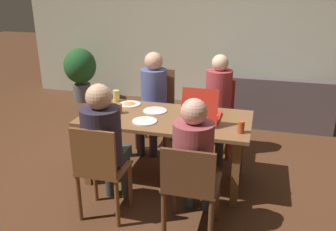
{
  "coord_description": "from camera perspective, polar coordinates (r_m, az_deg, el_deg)",
  "views": [
    {
      "loc": [
        0.93,
        -3.37,
        2.08
      ],
      "look_at": [
        0.0,
        0.1,
        0.72
      ],
      "focal_mm": 38.27,
      "sensor_mm": 36.0,
      "label": 1
    }
  ],
  "objects": [
    {
      "name": "drinking_glass_2",
      "position": [
        3.85,
        -7.86,
        1.11
      ],
      "size": [
        0.08,
        0.08,
        0.11
      ],
      "primitive_type": "cylinder",
      "color": "#B55129",
      "rests_on": "dining_table"
    },
    {
      "name": "couch",
      "position": [
        5.74,
        15.74,
        1.68
      ],
      "size": [
        1.81,
        0.87,
        0.76
      ],
      "color": "#56494A",
      "rests_on": "ground"
    },
    {
      "name": "pizza_box_0",
      "position": [
        3.67,
        5.47,
        0.16
      ],
      "size": [
        0.36,
        0.45,
        0.37
      ],
      "color": "red",
      "rests_on": "dining_table"
    },
    {
      "name": "dining_table",
      "position": [
        3.78,
        -0.39,
        -1.6
      ],
      "size": [
        1.77,
        0.85,
        0.74
      ],
      "color": "brown",
      "rests_on": "ground"
    },
    {
      "name": "chair_3",
      "position": [
        4.73,
        -1.87,
        1.63
      ],
      "size": [
        0.45,
        0.44,
        1.0
      ],
      "color": "brown",
      "rests_on": "ground"
    },
    {
      "name": "person_0",
      "position": [
        4.35,
        7.93,
        2.68
      ],
      "size": [
        0.31,
        0.52,
        1.26
      ],
      "color": "#3F3943",
      "rests_on": "ground"
    },
    {
      "name": "drinking_glass_3",
      "position": [
        3.39,
        11.55,
        -1.81
      ],
      "size": [
        0.07,
        0.07,
        0.12
      ],
      "primitive_type": "cylinder",
      "color": "#BA4C26",
      "rests_on": "dining_table"
    },
    {
      "name": "plate_2",
      "position": [
        3.89,
        -2.09,
        0.76
      ],
      "size": [
        0.26,
        0.26,
        0.01
      ],
      "color": "white",
      "rests_on": "dining_table"
    },
    {
      "name": "person_3",
      "position": [
        4.52,
        -2.45,
        3.6
      ],
      "size": [
        0.33,
        0.54,
        1.25
      ],
      "color": "#372F49",
      "rests_on": "ground"
    },
    {
      "name": "ground_plane",
      "position": [
        4.06,
        -0.37,
        -9.97
      ],
      "size": [
        20.0,
        20.0,
        0.0
      ],
      "primitive_type": "plane",
      "color": "#512E1A"
    },
    {
      "name": "potted_plant",
      "position": [
        6.62,
        -13.8,
        7.14
      ],
      "size": [
        0.57,
        0.57,
        0.96
      ],
      "color": "#575A5C",
      "rests_on": "ground"
    },
    {
      "name": "plate_0",
      "position": [
        3.61,
        -3.74,
        -0.9
      ],
      "size": [
        0.25,
        0.25,
        0.01
      ],
      "color": "white",
      "rests_on": "dining_table"
    },
    {
      "name": "chair_0",
      "position": [
        4.56,
        8.0,
        0.17
      ],
      "size": [
        0.38,
        0.39,
        0.92
      ],
      "color": "#B83325",
      "rests_on": "ground"
    },
    {
      "name": "person_2",
      "position": [
        3.25,
        -10.14,
        -3.59
      ],
      "size": [
        0.35,
        0.52,
        1.27
      ],
      "color": "#313836",
      "rests_on": "ground"
    },
    {
      "name": "drinking_glass_1",
      "position": [
        4.23,
        -8.25,
        3.1
      ],
      "size": [
        0.08,
        0.08,
        0.14
      ],
      "primitive_type": "cylinder",
      "color": "#D9C961",
      "rests_on": "dining_table"
    },
    {
      "name": "person_1",
      "position": [
        3.01,
        4.21,
        -6.0
      ],
      "size": [
        0.34,
        0.55,
        1.22
      ],
      "color": "#2D4345",
      "rests_on": "ground"
    },
    {
      "name": "back_wall",
      "position": [
        6.3,
        6.64,
        14.17
      ],
      "size": [
        6.74,
        0.12,
        2.73
      ],
      "primitive_type": "cube",
      "color": "beige",
      "rests_on": "ground"
    },
    {
      "name": "chair_1",
      "position": [
        3.01,
        3.56,
        -11.23
      ],
      "size": [
        0.46,
        0.44,
        0.87
      ],
      "color": "brown",
      "rests_on": "ground"
    },
    {
      "name": "drinking_glass_0",
      "position": [
        3.7,
        -11.98,
        0.06
      ],
      "size": [
        0.07,
        0.07,
        0.11
      ],
      "primitive_type": "cylinder",
      "color": "silver",
      "rests_on": "dining_table"
    },
    {
      "name": "plate_1",
      "position": [
        4.12,
        -6.14,
        1.86
      ],
      "size": [
        0.25,
        0.25,
        0.03
      ],
      "color": "white",
      "rests_on": "dining_table"
    },
    {
      "name": "chair_2",
      "position": [
        3.25,
        -10.82,
        -8.28
      ],
      "size": [
        0.43,
        0.38,
        0.92
      ],
      "color": "brown",
      "rests_on": "ground"
    }
  ]
}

